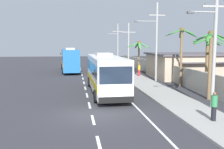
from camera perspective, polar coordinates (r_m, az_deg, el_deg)
name	(u,v)px	position (r m, az deg, el deg)	size (l,w,h in m)	color
ground_plane	(92,115)	(16.87, -4.50, -8.86)	(160.00, 160.00, 0.00)	#303035
sidewalk_kerb	(149,86)	(27.72, 8.27, -2.58)	(3.20, 90.00, 0.14)	#999993
lane_markings	(101,82)	(31.29, -2.51, -1.57)	(3.48, 71.00, 0.01)	white
boundary_wall	(170,73)	(32.57, 12.72, 0.36)	(0.24, 60.00, 1.99)	#9E998E
coach_bus_foreground	(105,72)	(24.00, -1.46, 0.49)	(3.08, 11.95, 3.67)	white
coach_bus_far_lane	(70,59)	(43.10, -9.35, 3.36)	(3.45, 12.24, 3.93)	#2366A8
motorcycle_beside_bus	(116,75)	(32.52, 0.98, -0.11)	(0.56, 1.96, 1.57)	black
pedestrian_near_kerb	(139,70)	(35.78, 6.04, 1.08)	(0.36, 0.36, 1.68)	red
pedestrian_midwalk	(214,106)	(15.98, 21.65, -6.46)	(0.36, 0.36, 1.68)	black
utility_pole_nearest	(214,44)	(18.81, 21.61, 6.38)	(3.03, 0.24, 8.58)	#9E9E99
utility_pole_mid	(156,40)	(32.01, 9.66, 7.60)	(3.79, 0.24, 9.49)	#9E9E99
utility_pole_far	(129,46)	(45.59, 3.68, 6.43)	(2.50, 0.24, 8.17)	#9E9E99
utility_pole_distant	(117,42)	(59.54, 1.20, 7.11)	(4.06, 0.24, 9.15)	#9E9E99
palm_nearest	(210,49)	(22.32, 20.96, 5.28)	(3.40, 3.13, 5.64)	brown
palm_second	(139,48)	(40.67, 6.01, 5.86)	(3.95, 3.90, 5.06)	brown
palm_third	(207,53)	(25.02, 20.38, 4.57)	(2.98, 2.81, 5.29)	brown
palm_fourth	(181,43)	(28.59, 15.13, 6.76)	(3.56, 3.60, 6.30)	brown
roadside_building	(193,65)	(37.02, 17.60, 2.01)	(11.80, 9.17, 3.31)	tan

